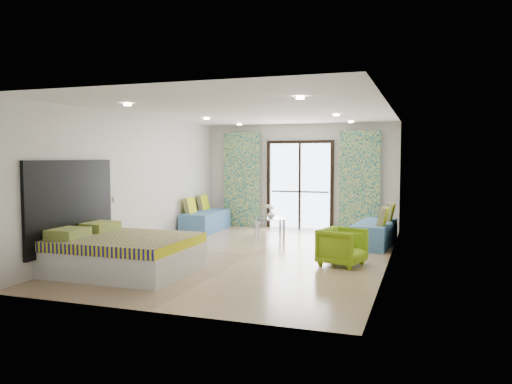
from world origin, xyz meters
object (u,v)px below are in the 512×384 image
(bed, at_px, (123,253))
(daybed_left, at_px, (205,220))
(daybed_right, at_px, (375,233))
(armchair, at_px, (342,245))
(coffee_table, at_px, (270,220))

(bed, xyz_separation_m, daybed_left, (-0.64, 4.54, -0.03))
(bed, height_order, daybed_left, daybed_left)
(daybed_left, relative_size, daybed_right, 0.98)
(daybed_left, bearing_deg, daybed_right, -12.24)
(bed, relative_size, armchair, 3.01)
(coffee_table, xyz_separation_m, armchair, (2.08, -2.52, -0.04))
(daybed_left, bearing_deg, coffee_table, -13.86)
(daybed_right, distance_m, coffee_table, 2.46)
(bed, bearing_deg, coffee_table, 74.36)
(daybed_left, xyz_separation_m, daybed_right, (4.23, -0.76, 0.00))
(armchair, bearing_deg, daybed_left, 68.69)
(bed, distance_m, armchair, 3.64)
(daybed_left, height_order, daybed_right, daybed_right)
(armchair, bearing_deg, bed, 132.28)
(bed, bearing_deg, daybed_left, 97.98)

